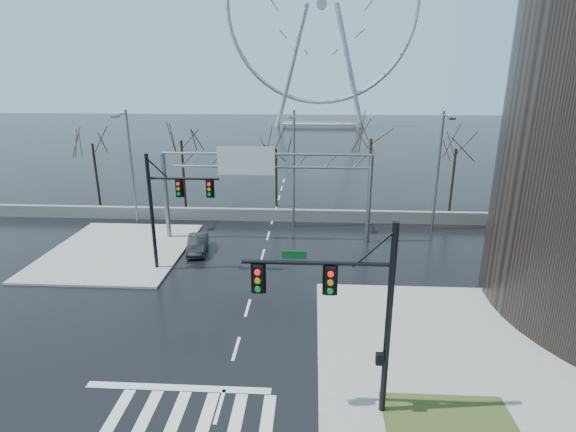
# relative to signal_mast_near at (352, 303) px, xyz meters

# --- Properties ---
(ground) EXTENTS (260.00, 260.00, 0.00)m
(ground) POSITION_rel_signal_mast_near_xyz_m (-5.14, 4.04, -4.87)
(ground) COLOR black
(ground) RESTS_ON ground
(sidewalk_right_ext) EXTENTS (12.00, 10.00, 0.15)m
(sidewalk_right_ext) POSITION_rel_signal_mast_near_xyz_m (4.86, 6.04, -4.80)
(sidewalk_right_ext) COLOR gray
(sidewalk_right_ext) RESTS_ON ground
(sidewalk_far) EXTENTS (10.00, 12.00, 0.15)m
(sidewalk_far) POSITION_rel_signal_mast_near_xyz_m (-16.14, 16.04, -4.80)
(sidewalk_far) COLOR gray
(sidewalk_far) RESTS_ON ground
(grass_strip) EXTENTS (5.00, 4.00, 0.02)m
(grass_strip) POSITION_rel_signal_mast_near_xyz_m (3.86, -0.96, -4.72)
(grass_strip) COLOR #303E1A
(grass_strip) RESTS_ON sidewalk_near
(barrier_wall) EXTENTS (52.00, 0.50, 1.10)m
(barrier_wall) POSITION_rel_signal_mast_near_xyz_m (-5.14, 24.04, -4.32)
(barrier_wall) COLOR slate
(barrier_wall) RESTS_ON ground
(signal_mast_near) EXTENTS (5.52, 0.41, 8.00)m
(signal_mast_near) POSITION_rel_signal_mast_near_xyz_m (0.00, 0.00, 0.00)
(signal_mast_near) COLOR black
(signal_mast_near) RESTS_ON ground
(signal_mast_far) EXTENTS (4.72, 0.41, 8.00)m
(signal_mast_far) POSITION_rel_signal_mast_near_xyz_m (-11.01, 13.00, -0.04)
(signal_mast_far) COLOR black
(signal_mast_far) RESTS_ON ground
(sign_gantry) EXTENTS (16.36, 0.40, 7.60)m
(sign_gantry) POSITION_rel_signal_mast_near_xyz_m (-5.52, 19.00, 0.31)
(sign_gantry) COLOR slate
(sign_gantry) RESTS_ON ground
(streetlight_left) EXTENTS (0.50, 2.55, 10.00)m
(streetlight_left) POSITION_rel_signal_mast_near_xyz_m (-17.14, 22.20, 1.01)
(streetlight_left) COLOR slate
(streetlight_left) RESTS_ON ground
(streetlight_mid) EXTENTS (0.50, 2.55, 10.00)m
(streetlight_mid) POSITION_rel_signal_mast_near_xyz_m (-3.14, 22.20, 1.01)
(streetlight_mid) COLOR slate
(streetlight_mid) RESTS_ON ground
(streetlight_right) EXTENTS (0.50, 2.55, 10.00)m
(streetlight_right) POSITION_rel_signal_mast_near_xyz_m (8.86, 22.20, 1.01)
(streetlight_right) COLOR slate
(streetlight_right) RESTS_ON ground
(tree_far_left) EXTENTS (3.50, 3.50, 7.00)m
(tree_far_left) POSITION_rel_signal_mast_near_xyz_m (-23.14, 28.04, 0.70)
(tree_far_left) COLOR black
(tree_far_left) RESTS_ON ground
(tree_left) EXTENTS (3.75, 3.75, 7.50)m
(tree_left) POSITION_rel_signal_mast_near_xyz_m (-14.14, 27.54, 1.10)
(tree_left) COLOR black
(tree_left) RESTS_ON ground
(tree_center) EXTENTS (3.25, 3.25, 6.50)m
(tree_center) POSITION_rel_signal_mast_near_xyz_m (-5.14, 28.54, 0.30)
(tree_center) COLOR black
(tree_center) RESTS_ON ground
(tree_right) EXTENTS (3.90, 3.90, 7.80)m
(tree_right) POSITION_rel_signal_mast_near_xyz_m (3.86, 27.54, 1.34)
(tree_right) COLOR black
(tree_right) RESTS_ON ground
(tree_far_right) EXTENTS (3.40, 3.40, 6.80)m
(tree_far_right) POSITION_rel_signal_mast_near_xyz_m (11.86, 28.04, 0.54)
(tree_far_right) COLOR black
(tree_far_right) RESTS_ON ground
(ferris_wheel) EXTENTS (45.00, 6.00, 50.91)m
(ferris_wheel) POSITION_rel_signal_mast_near_xyz_m (-0.14, 99.04, 21.26)
(ferris_wheel) COLOR gray
(ferris_wheel) RESTS_ON ground
(car) EXTENTS (1.80, 3.91, 1.24)m
(car) POSITION_rel_signal_mast_near_xyz_m (-10.11, 16.30, -4.25)
(car) COLOR black
(car) RESTS_ON ground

